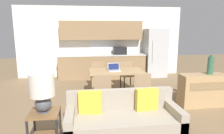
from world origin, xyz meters
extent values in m
plane|color=#7F6647|center=(0.00, 0.00, 0.00)|extent=(20.00, 20.00, 0.00)
cube|color=silver|center=(0.00, 4.63, 1.35)|extent=(6.40, 0.06, 2.70)
cube|color=white|center=(0.07, 4.59, 1.60)|extent=(0.97, 0.01, 1.00)
cube|color=#8E704C|center=(0.00, 4.29, 0.43)|extent=(3.26, 0.62, 0.86)
cube|color=silver|center=(0.00, 4.29, 0.88)|extent=(3.29, 0.65, 0.04)
cube|color=#B2B5B7|center=(-0.37, 4.24, 0.90)|extent=(0.48, 0.36, 0.01)
cylinder|color=#B7BABC|center=(-0.37, 4.41, 1.02)|extent=(0.02, 0.02, 0.24)
cube|color=#8E704C|center=(0.00, 4.43, 1.80)|extent=(3.10, 0.34, 0.70)
cube|color=black|center=(0.68, 4.24, 1.04)|extent=(0.48, 0.36, 0.28)
cube|color=#B7BABC|center=(2.09, 4.23, 0.93)|extent=(0.80, 0.70, 1.86)
cylinder|color=silver|center=(1.85, 3.86, 1.03)|extent=(0.02, 0.02, 0.84)
cube|color=tan|center=(0.18, 1.99, 0.74)|extent=(1.45, 0.86, 0.04)
cylinder|color=tan|center=(-0.49, 1.62, 0.36)|extent=(0.05, 0.05, 0.72)
cylinder|color=tan|center=(0.85, 1.62, 0.36)|extent=(0.05, 0.05, 0.72)
cylinder|color=tan|center=(-0.49, 2.36, 0.36)|extent=(0.05, 0.05, 0.72)
cylinder|color=tan|center=(0.85, 2.36, 0.36)|extent=(0.05, 0.05, 0.72)
cylinder|color=#3D2D1E|center=(-0.91, 0.19, 0.05)|extent=(0.05, 0.05, 0.10)
cylinder|color=#3D2D1E|center=(0.83, 0.19, 0.05)|extent=(0.05, 0.05, 0.10)
cube|color=gray|center=(-0.04, -0.13, 0.26)|extent=(1.94, 0.80, 0.32)
cube|color=gray|center=(-0.04, 0.20, 0.44)|extent=(1.94, 0.14, 0.69)
cube|color=gray|center=(-0.94, -0.13, 0.33)|extent=(0.14, 0.80, 0.46)
cube|color=gray|center=(0.86, -0.13, 0.33)|extent=(0.14, 0.80, 0.46)
cube|color=gold|center=(-0.59, 0.07, 0.62)|extent=(0.41, 0.17, 0.40)
cube|color=gold|center=(0.42, 0.07, 0.62)|extent=(0.41, 0.16, 0.40)
cube|color=brown|center=(-1.34, -0.08, 0.54)|extent=(0.48, 0.48, 0.03)
cube|color=#232326|center=(-1.56, 0.13, 0.26)|extent=(0.03, 0.03, 0.52)
cube|color=#232326|center=(-1.13, 0.13, 0.26)|extent=(0.03, 0.03, 0.52)
cylinder|color=#4C515B|center=(-1.35, -0.09, 0.56)|extent=(0.16, 0.16, 0.02)
sphere|color=#4C515B|center=(-1.35, -0.09, 0.70)|extent=(0.26, 0.26, 0.26)
cylinder|color=beige|center=(-1.35, -0.09, 1.01)|extent=(0.39, 0.39, 0.36)
cube|color=tan|center=(2.17, 1.09, 0.39)|extent=(1.11, 0.41, 0.79)
cube|color=olive|center=(2.17, 0.88, 0.55)|extent=(0.89, 0.01, 0.19)
cylinder|color=#336047|center=(2.32, 1.10, 1.00)|extent=(0.15, 0.15, 0.41)
cylinder|color=#336047|center=(2.32, 1.10, 1.23)|extent=(0.08, 0.08, 0.05)
cube|color=#997A56|center=(-0.28, 1.29, 0.45)|extent=(0.42, 0.42, 0.04)
cube|color=#997A56|center=(-0.29, 1.10, 0.66)|extent=(0.40, 0.03, 0.38)
cylinder|color=black|center=(-0.11, 1.46, 0.22)|extent=(0.03, 0.03, 0.43)
cylinder|color=black|center=(-0.45, 1.46, 0.22)|extent=(0.03, 0.03, 0.43)
cylinder|color=black|center=(-0.12, 1.12, 0.22)|extent=(0.03, 0.03, 0.43)
cylinder|color=black|center=(-0.46, 1.12, 0.22)|extent=(0.03, 0.03, 0.43)
cube|color=#997A56|center=(-0.28, 2.71, 0.45)|extent=(0.46, 0.46, 0.04)
cube|color=#997A56|center=(-0.26, 2.91, 0.66)|extent=(0.40, 0.07, 0.38)
cylinder|color=black|center=(-0.47, 2.56, 0.22)|extent=(0.03, 0.03, 0.43)
cylinder|color=black|center=(-0.13, 2.53, 0.22)|extent=(0.03, 0.03, 0.43)
cylinder|color=black|center=(-0.44, 2.90, 0.22)|extent=(0.03, 0.03, 0.43)
cylinder|color=black|center=(-0.10, 2.86, 0.22)|extent=(0.03, 0.03, 0.43)
cube|color=#997A56|center=(0.64, 1.28, 0.45)|extent=(0.42, 0.42, 0.04)
cube|color=#997A56|center=(0.64, 1.09, 0.66)|extent=(0.40, 0.03, 0.38)
cylinder|color=black|center=(0.82, 1.45, 0.22)|extent=(0.03, 0.03, 0.43)
cylinder|color=black|center=(0.48, 1.45, 0.22)|extent=(0.03, 0.03, 0.43)
cylinder|color=black|center=(0.81, 1.11, 0.22)|extent=(0.03, 0.03, 0.43)
cylinder|color=black|center=(0.47, 1.11, 0.22)|extent=(0.03, 0.03, 0.43)
cube|color=#997A56|center=(0.64, 2.67, 0.45)|extent=(0.48, 0.48, 0.04)
cube|color=#997A56|center=(0.62, 2.86, 0.66)|extent=(0.40, 0.09, 0.38)
cylinder|color=black|center=(0.50, 2.48, 0.22)|extent=(0.03, 0.03, 0.43)
cylinder|color=black|center=(0.84, 2.52, 0.22)|extent=(0.03, 0.03, 0.43)
cylinder|color=black|center=(0.45, 2.81, 0.22)|extent=(0.03, 0.03, 0.43)
cylinder|color=black|center=(0.79, 2.86, 0.22)|extent=(0.03, 0.03, 0.43)
cube|color=#B7BABC|center=(0.12, 1.91, 0.77)|extent=(0.33, 0.24, 0.02)
cube|color=#B7BABC|center=(0.11, 2.03, 0.86)|extent=(0.32, 0.07, 0.20)
cube|color=navy|center=(0.11, 2.02, 0.86)|extent=(0.29, 0.06, 0.17)
camera|label=1|loc=(-0.68, -3.23, 1.88)|focal=32.00mm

